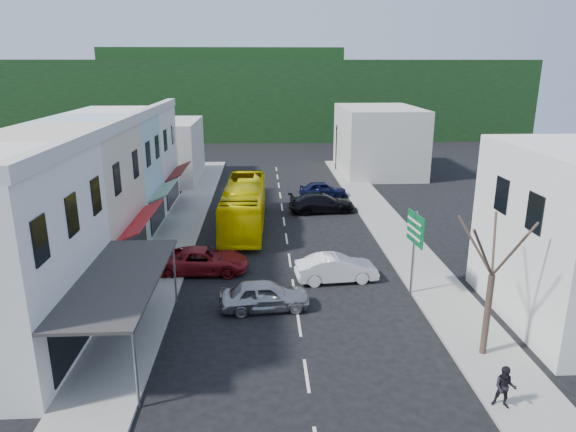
{
  "coord_description": "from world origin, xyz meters",
  "views": [
    {
      "loc": [
        -1.57,
        -24.96,
        11.42
      ],
      "look_at": [
        0.0,
        6.0,
        2.2
      ],
      "focal_mm": 32.0,
      "sensor_mm": 36.0,
      "label": 1
    }
  ],
  "objects_px": {
    "street_tree": "(492,275)",
    "direction_sign": "(413,254)",
    "car_white": "(336,269)",
    "car_red": "(203,261)",
    "pedestrian_left": "(136,270)",
    "pedestrian_right": "(505,385)",
    "traffic_signal": "(336,148)",
    "bus": "(244,206)",
    "car_silver": "(265,296)"
  },
  "relations": [
    {
      "from": "pedestrian_left",
      "to": "car_white",
      "type": "bearing_deg",
      "value": -85.99
    },
    {
      "from": "car_red",
      "to": "pedestrian_right",
      "type": "bearing_deg",
      "value": -136.67
    },
    {
      "from": "bus",
      "to": "car_silver",
      "type": "bearing_deg",
      "value": -82.38
    },
    {
      "from": "car_red",
      "to": "traffic_signal",
      "type": "relative_size",
      "value": 0.91
    },
    {
      "from": "street_tree",
      "to": "direction_sign",
      "type": "bearing_deg",
      "value": 102.58
    },
    {
      "from": "bus",
      "to": "traffic_signal",
      "type": "bearing_deg",
      "value": 66.48
    },
    {
      "from": "direction_sign",
      "to": "car_red",
      "type": "bearing_deg",
      "value": 156.16
    },
    {
      "from": "car_white",
      "to": "pedestrian_left",
      "type": "distance_m",
      "value": 10.68
    },
    {
      "from": "car_red",
      "to": "traffic_signal",
      "type": "xyz_separation_m",
      "value": [
        11.6,
        28.66,
        1.82
      ]
    },
    {
      "from": "car_silver",
      "to": "car_red",
      "type": "bearing_deg",
      "value": 30.77
    },
    {
      "from": "street_tree",
      "to": "traffic_signal",
      "type": "distance_m",
      "value": 38.08
    },
    {
      "from": "car_silver",
      "to": "pedestrian_right",
      "type": "height_order",
      "value": "pedestrian_right"
    },
    {
      "from": "car_red",
      "to": "pedestrian_right",
      "type": "distance_m",
      "value": 17.23
    },
    {
      "from": "car_white",
      "to": "pedestrian_right",
      "type": "relative_size",
      "value": 2.59
    },
    {
      "from": "car_white",
      "to": "pedestrian_left",
      "type": "xyz_separation_m",
      "value": [
        -10.67,
        -0.3,
        0.3
      ]
    },
    {
      "from": "car_silver",
      "to": "car_white",
      "type": "relative_size",
      "value": 1.0
    },
    {
      "from": "direction_sign",
      "to": "traffic_signal",
      "type": "distance_m",
      "value": 32.23
    },
    {
      "from": "bus",
      "to": "car_white",
      "type": "height_order",
      "value": "bus"
    },
    {
      "from": "car_white",
      "to": "direction_sign",
      "type": "relative_size",
      "value": 0.99
    },
    {
      "from": "car_silver",
      "to": "pedestrian_right",
      "type": "distance_m",
      "value": 11.37
    },
    {
      "from": "bus",
      "to": "pedestrian_left",
      "type": "height_order",
      "value": "bus"
    },
    {
      "from": "car_white",
      "to": "street_tree",
      "type": "bearing_deg",
      "value": -153.51
    },
    {
      "from": "car_white",
      "to": "car_red",
      "type": "distance_m",
      "value": 7.54
    },
    {
      "from": "car_white",
      "to": "street_tree",
      "type": "height_order",
      "value": "street_tree"
    },
    {
      "from": "traffic_signal",
      "to": "direction_sign",
      "type": "bearing_deg",
      "value": 100.38
    },
    {
      "from": "bus",
      "to": "car_silver",
      "type": "xyz_separation_m",
      "value": [
        1.38,
        -13.2,
        -0.85
      ]
    },
    {
      "from": "street_tree",
      "to": "traffic_signal",
      "type": "xyz_separation_m",
      "value": [
        -0.67,
        38.06,
        -1.02
      ]
    },
    {
      "from": "car_red",
      "to": "street_tree",
      "type": "bearing_deg",
      "value": -126.13
    },
    {
      "from": "car_white",
      "to": "pedestrian_left",
      "type": "relative_size",
      "value": 2.59
    },
    {
      "from": "bus",
      "to": "traffic_signal",
      "type": "xyz_separation_m",
      "value": [
        9.53,
        20.26,
        0.97
      ]
    },
    {
      "from": "bus",
      "to": "car_red",
      "type": "bearing_deg",
      "value": -102.2
    },
    {
      "from": "car_red",
      "to": "street_tree",
      "type": "height_order",
      "value": "street_tree"
    },
    {
      "from": "direction_sign",
      "to": "traffic_signal",
      "type": "bearing_deg",
      "value": 83.02
    },
    {
      "from": "car_red",
      "to": "pedestrian_left",
      "type": "relative_size",
      "value": 2.71
    },
    {
      "from": "bus",
      "to": "direction_sign",
      "type": "relative_size",
      "value": 2.6
    },
    {
      "from": "pedestrian_left",
      "to": "street_tree",
      "type": "relative_size",
      "value": 0.24
    },
    {
      "from": "car_white",
      "to": "car_red",
      "type": "relative_size",
      "value": 0.96
    },
    {
      "from": "direction_sign",
      "to": "pedestrian_left",
      "type": "bearing_deg",
      "value": 167.51
    },
    {
      "from": "car_white",
      "to": "pedestrian_right",
      "type": "bearing_deg",
      "value": -165.28
    },
    {
      "from": "street_tree",
      "to": "car_white",
      "type": "bearing_deg",
      "value": 122.11
    },
    {
      "from": "pedestrian_left",
      "to": "traffic_signal",
      "type": "height_order",
      "value": "traffic_signal"
    },
    {
      "from": "bus",
      "to": "street_tree",
      "type": "distance_m",
      "value": 20.61
    },
    {
      "from": "bus",
      "to": "pedestrian_left",
      "type": "bearing_deg",
      "value": -115.88
    },
    {
      "from": "pedestrian_left",
      "to": "direction_sign",
      "type": "bearing_deg",
      "value": -94.23
    },
    {
      "from": "car_white",
      "to": "pedestrian_right",
      "type": "height_order",
      "value": "pedestrian_right"
    },
    {
      "from": "car_white",
      "to": "car_silver",
      "type": "bearing_deg",
      "value": 123.57
    },
    {
      "from": "direction_sign",
      "to": "street_tree",
      "type": "xyz_separation_m",
      "value": [
        1.3,
        -5.84,
        1.31
      ]
    },
    {
      "from": "street_tree",
      "to": "car_silver",
      "type": "bearing_deg",
      "value": 152.43
    },
    {
      "from": "car_white",
      "to": "direction_sign",
      "type": "distance_m",
      "value": 4.37
    },
    {
      "from": "car_red",
      "to": "pedestrian_right",
      "type": "relative_size",
      "value": 2.71
    }
  ]
}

